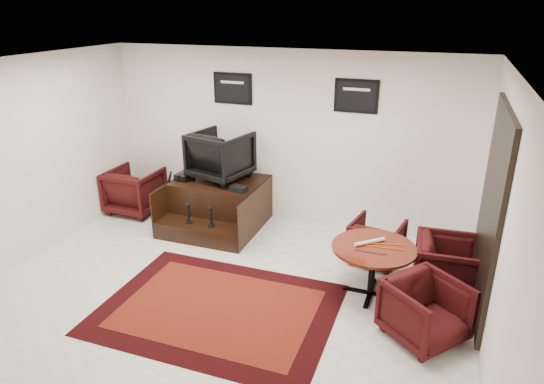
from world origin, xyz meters
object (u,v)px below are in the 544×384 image
at_px(table_chair_window, 448,264).
at_px(shine_chair, 221,153).
at_px(shine_podium, 219,204).
at_px(armchair_side, 135,188).
at_px(meeting_table, 374,253).
at_px(table_chair_back, 377,239).
at_px(table_chair_corner, 426,308).

bearing_deg(table_chair_window, shine_chair, 70.47).
bearing_deg(table_chair_window, shine_podium, 72.68).
bearing_deg(armchair_side, meeting_table, 164.86).
bearing_deg(table_chair_back, shine_podium, 2.46).
distance_m(armchair_side, table_chair_window, 5.26).
distance_m(shine_podium, table_chair_back, 2.66).
relative_size(armchair_side, table_chair_corner, 1.12).
xyz_separation_m(armchair_side, meeting_table, (4.31, -1.23, 0.16)).
bearing_deg(table_chair_window, table_chair_corner, 165.25).
distance_m(shine_podium, shine_chair, 0.85).
height_order(shine_podium, meeting_table, shine_podium).
bearing_deg(table_chair_corner, table_chair_window, 28.59).
bearing_deg(shine_chair, shine_podium, 103.19).
bearing_deg(shine_chair, table_chair_window, 177.12).
distance_m(shine_podium, table_chair_corner, 3.89).
bearing_deg(armchair_side, shine_podium, -178.35).
xyz_separation_m(table_chair_back, table_chair_window, (0.96, -0.50, 0.06)).
height_order(meeting_table, table_chair_back, table_chair_back).
relative_size(shine_podium, table_chair_back, 2.18).
height_order(armchair_side, table_chair_window, armchair_side).
relative_size(shine_podium, table_chair_corner, 1.96).
height_order(shine_chair, armchair_side, shine_chair).
height_order(table_chair_window, table_chair_corner, table_chair_window).
height_order(shine_chair, table_chair_back, shine_chair).
bearing_deg(table_chair_window, meeting_table, 108.99).
bearing_deg(shine_podium, table_chair_back, -8.32).
bearing_deg(armchair_side, shine_chair, -173.04).
height_order(shine_chair, table_chair_window, shine_chair).
bearing_deg(shine_podium, meeting_table, -24.78).
height_order(meeting_table, table_chair_window, table_chair_window).
xyz_separation_m(table_chair_window, table_chair_corner, (-0.21, -1.04, -0.02)).
relative_size(table_chair_back, table_chair_window, 0.86).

